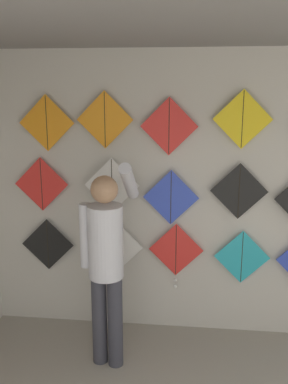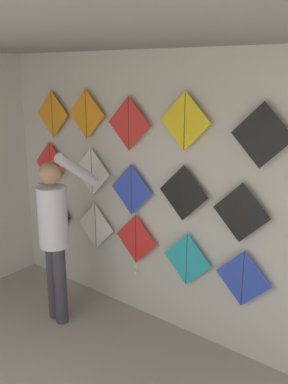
# 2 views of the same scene
# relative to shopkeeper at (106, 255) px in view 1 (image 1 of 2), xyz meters

# --- Properties ---
(back_panel) EXTENTS (4.55, 0.06, 2.80)m
(back_panel) POSITION_rel_shopkeeper_xyz_m (0.56, 0.70, 0.35)
(back_panel) COLOR beige
(back_panel) RESTS_ON ground
(ceiling_slab) EXTENTS (4.55, 4.38, 0.04)m
(ceiling_slab) POSITION_rel_shopkeeper_xyz_m (0.56, -1.12, 1.77)
(ceiling_slab) COLOR gray
(shopkeeper) EXTENTS (0.46, 0.61, 1.86)m
(shopkeeper) POSITION_rel_shopkeeper_xyz_m (0.00, 0.00, 0.00)
(shopkeeper) COLOR #383842
(shopkeeper) RESTS_ON ground
(kite_0) EXTENTS (0.54, 0.01, 0.54)m
(kite_0) POSITION_rel_shopkeeper_xyz_m (-0.73, 0.61, -0.17)
(kite_0) COLOR black
(kite_1) EXTENTS (0.54, 0.01, 0.54)m
(kite_1) POSITION_rel_shopkeeper_xyz_m (-0.02, 0.61, -0.16)
(kite_1) COLOR white
(kite_2) EXTENTS (0.54, 0.04, 0.68)m
(kite_2) POSITION_rel_shopkeeper_xyz_m (0.58, 0.61, -0.19)
(kite_2) COLOR red
(kite_3) EXTENTS (0.54, 0.01, 0.54)m
(kite_3) POSITION_rel_shopkeeper_xyz_m (1.23, 0.61, -0.22)
(kite_3) COLOR #28B2C6
(kite_5) EXTENTS (0.54, 0.01, 0.54)m
(kite_5) POSITION_rel_shopkeeper_xyz_m (-0.76, 0.61, 0.47)
(kite_5) COLOR red
(kite_6) EXTENTS (0.54, 0.01, 0.54)m
(kite_6) POSITION_rel_shopkeeper_xyz_m (-0.05, 0.61, 0.47)
(kite_6) COLOR white
(kite_7) EXTENTS (0.54, 0.01, 0.54)m
(kite_7) POSITION_rel_shopkeeper_xyz_m (0.52, 0.61, 0.37)
(kite_7) COLOR blue
(kite_8) EXTENTS (0.54, 0.01, 0.54)m
(kite_8) POSITION_rel_shopkeeper_xyz_m (1.16, 0.61, 0.45)
(kite_8) COLOR black
(kite_10) EXTENTS (0.54, 0.01, 0.54)m
(kite_10) POSITION_rel_shopkeeper_xyz_m (-0.68, 0.61, 1.07)
(kite_10) COLOR orange
(kite_11) EXTENTS (0.54, 0.01, 0.54)m
(kite_11) POSITION_rel_shopkeeper_xyz_m (-0.11, 0.61, 1.10)
(kite_11) COLOR orange
(kite_12) EXTENTS (0.54, 0.01, 0.54)m
(kite_12) POSITION_rel_shopkeeper_xyz_m (0.49, 0.61, 1.05)
(kite_12) COLOR red
(kite_13) EXTENTS (0.54, 0.01, 0.54)m
(kite_13) POSITION_rel_shopkeeper_xyz_m (1.16, 0.61, 1.12)
(kite_13) COLOR yellow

